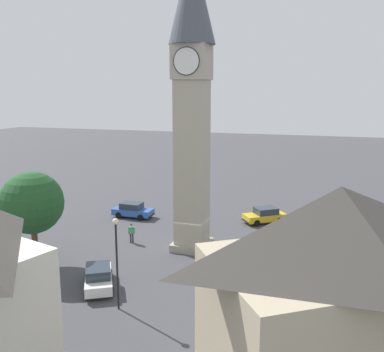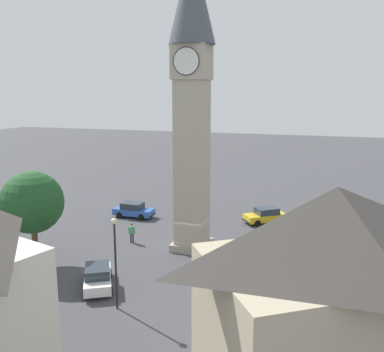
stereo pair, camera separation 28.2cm
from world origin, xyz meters
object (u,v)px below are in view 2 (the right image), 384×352
at_px(car_blue_kerb, 289,272).
at_px(car_white_side, 265,215).
at_px(tree, 32,203).
at_px(building_terrace_right, 330,302).
at_px(car_silver_kerb, 305,241).
at_px(lamp_post, 115,250).
at_px(car_black_far, 98,277).
at_px(pedestrian, 132,231).
at_px(clock_tower, 192,77).
at_px(car_red_corner, 133,210).

bearing_deg(car_blue_kerb, car_white_side, 105.66).
relative_size(car_white_side, tree, 0.61).
relative_size(car_blue_kerb, tree, 0.63).
bearing_deg(car_white_side, building_terrace_right, -75.89).
bearing_deg(tree, car_silver_kerb, 25.89).
bearing_deg(lamp_post, car_white_side, 73.85).
xyz_separation_m(car_black_far, lamp_post, (2.53, -2.08, 2.93)).
bearing_deg(pedestrian, car_white_side, 42.73).
bearing_deg(car_blue_kerb, lamp_post, -143.65).
relative_size(car_blue_kerb, car_white_side, 1.03).
distance_m(clock_tower, building_terrace_right, 21.00).
bearing_deg(tree, clock_tower, 33.38).
bearing_deg(pedestrian, tree, -126.91).
distance_m(car_red_corner, building_terrace_right, 29.69).
bearing_deg(car_red_corner, clock_tower, -37.62).
relative_size(car_blue_kerb, building_terrace_right, 0.38).
xyz_separation_m(car_black_far, building_terrace_right, (14.41, -6.80, 3.97)).
bearing_deg(car_blue_kerb, car_silver_kerb, 85.13).
xyz_separation_m(building_terrace_right, lamp_post, (-11.87, 4.71, -1.04)).
height_order(car_blue_kerb, building_terrace_right, building_terrace_right).
height_order(car_blue_kerb, pedestrian, pedestrian).
xyz_separation_m(car_white_side, lamp_post, (-5.72, -19.76, 2.93)).
xyz_separation_m(tree, lamp_post, (9.05, -4.16, -1.04)).
xyz_separation_m(car_white_side, car_black_far, (-8.25, -17.68, 0.00)).
distance_m(car_silver_kerb, lamp_post, 16.87).
height_order(car_black_far, building_terrace_right, building_terrace_right).
distance_m(car_white_side, tree, 21.84).
xyz_separation_m(car_silver_kerb, tree, (-18.93, -9.19, 3.96)).
relative_size(car_silver_kerb, pedestrian, 2.55).
distance_m(car_silver_kerb, car_white_side, 7.64).
xyz_separation_m(clock_tower, car_red_corner, (-8.57, 6.60, -13.07)).
distance_m(car_blue_kerb, building_terrace_right, 12.51).
bearing_deg(car_white_side, tree, -133.44).
height_order(pedestrian, tree, tree).
bearing_deg(pedestrian, car_silver_kerb, 11.23).
relative_size(car_black_far, building_terrace_right, 0.38).
distance_m(car_white_side, lamp_post, 20.78).
xyz_separation_m(car_silver_kerb, pedestrian, (-14.14, -2.81, 0.25)).
bearing_deg(pedestrian, car_black_far, -78.50).
height_order(clock_tower, pedestrian, clock_tower).
xyz_separation_m(clock_tower, car_blue_kerb, (8.26, -3.96, -13.07)).
bearing_deg(pedestrian, building_terrace_right, -43.42).
bearing_deg(car_white_side, lamp_post, -106.15).
bearing_deg(lamp_post, car_black_far, 140.56).
relative_size(car_silver_kerb, lamp_post, 0.77).
height_order(car_silver_kerb, car_red_corner, same).
bearing_deg(car_white_side, car_silver_kerb, -56.97).
height_order(car_red_corner, car_white_side, same).
distance_m(clock_tower, pedestrian, 13.89).
bearing_deg(car_black_far, lamp_post, -39.44).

